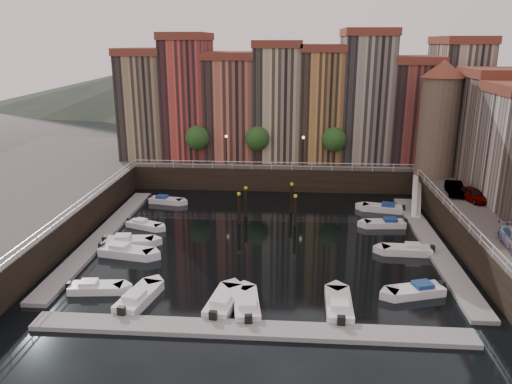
# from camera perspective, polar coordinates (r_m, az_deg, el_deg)

# --- Properties ---
(ground) EXTENTS (200.00, 200.00, 0.00)m
(ground) POSITION_cam_1_polar(r_m,az_deg,el_deg) (50.14, 0.97, -5.22)
(ground) COLOR black
(ground) RESTS_ON ground
(quay_far) EXTENTS (80.00, 20.00, 3.00)m
(quay_far) POSITION_cam_1_polar(r_m,az_deg,el_deg) (74.49, 2.13, 3.37)
(quay_far) COLOR black
(quay_far) RESTS_ON ground
(dock_left) EXTENTS (2.00, 28.00, 0.35)m
(dock_left) POSITION_cam_1_polar(r_m,az_deg,el_deg) (52.56, -17.08, -4.74)
(dock_left) COLOR gray
(dock_left) RESTS_ON ground
(dock_right) EXTENTS (2.00, 28.00, 0.35)m
(dock_right) POSITION_cam_1_polar(r_m,az_deg,el_deg) (50.94, 19.51, -5.67)
(dock_right) COLOR gray
(dock_right) RESTS_ON ground
(dock_near) EXTENTS (30.00, 2.00, 0.35)m
(dock_near) POSITION_cam_1_polar(r_m,az_deg,el_deg) (34.91, -0.69, -15.45)
(dock_near) COLOR gray
(dock_near) RESTS_ON ground
(mountains) EXTENTS (145.00, 100.00, 18.00)m
(mountains) POSITION_cam_1_polar(r_m,az_deg,el_deg) (156.79, 4.00, 12.79)
(mountains) COLOR #2D382D
(mountains) RESTS_ON ground
(far_terrace) EXTENTS (48.70, 10.30, 17.50)m
(far_terrace) POSITION_cam_1_polar(r_m,az_deg,el_deg) (70.35, 4.87, 10.34)
(far_terrace) COLOR #947F5E
(far_terrace) RESTS_ON quay_far
(corner_tower) EXTENTS (5.20, 5.20, 13.80)m
(corner_tower) POSITION_cam_1_polar(r_m,az_deg,el_deg) (63.93, 20.20, 8.05)
(corner_tower) COLOR #6B5B4C
(corner_tower) RESTS_ON quay_right
(promenade_trees) EXTENTS (21.20, 3.20, 5.20)m
(promenade_trees) POSITION_cam_1_polar(r_m,az_deg,el_deg) (65.87, 0.75, 6.12)
(promenade_trees) COLOR black
(promenade_trees) RESTS_ON quay_far
(street_lamps) EXTENTS (10.36, 0.36, 4.18)m
(street_lamps) POSITION_cam_1_polar(r_m,az_deg,el_deg) (65.01, 0.99, 5.35)
(street_lamps) COLOR black
(street_lamps) RESTS_ON quay_far
(railings) EXTENTS (36.08, 34.04, 0.52)m
(railings) POSITION_cam_1_polar(r_m,az_deg,el_deg) (53.51, 1.29, 0.50)
(railings) COLOR white
(railings) RESTS_ON ground
(gangway) EXTENTS (2.78, 8.32, 3.73)m
(gangway) POSITION_cam_1_polar(r_m,az_deg,el_deg) (60.65, 17.89, -0.20)
(gangway) COLOR white
(gangway) RESTS_ON ground
(mooring_pilings) EXTENTS (6.37, 4.88, 3.78)m
(mooring_pilings) POSITION_cam_1_polar(r_m,az_deg,el_deg) (54.60, 1.37, -1.51)
(mooring_pilings) COLOR black
(mooring_pilings) RESTS_ON ground
(boat_left_0) EXTENTS (4.42, 1.97, 1.00)m
(boat_left_0) POSITION_cam_1_polar(r_m,az_deg,el_deg) (41.73, -17.94, -10.35)
(boat_left_0) COLOR silver
(boat_left_0) RESTS_ON ground
(boat_left_1) EXTENTS (5.34, 2.77, 1.20)m
(boat_left_1) POSITION_cam_1_polar(r_m,az_deg,el_deg) (47.45, -14.70, -6.60)
(boat_left_1) COLOR silver
(boat_left_1) RESTS_ON ground
(boat_left_2) EXTENTS (4.93, 2.21, 1.11)m
(boat_left_2) POSITION_cam_1_polar(r_m,az_deg,el_deg) (49.80, -14.40, -5.47)
(boat_left_2) COLOR silver
(boat_left_2) RESTS_ON ground
(boat_left_3) EXTENTS (4.18, 2.77, 0.94)m
(boat_left_3) POSITION_cam_1_polar(r_m,az_deg,el_deg) (53.95, -12.71, -3.67)
(boat_left_3) COLOR silver
(boat_left_3) RESTS_ON ground
(boat_left_4) EXTENTS (4.37, 2.28, 0.98)m
(boat_left_4) POSITION_cam_1_polar(r_m,az_deg,el_deg) (61.52, -10.31, -0.95)
(boat_left_4) COLOR silver
(boat_left_4) RESTS_ON ground
(boat_right_0) EXTENTS (4.76, 2.94, 1.07)m
(boat_right_0) POSITION_cam_1_polar(r_m,az_deg,el_deg) (41.18, 17.88, -10.69)
(boat_right_0) COLOR silver
(boat_right_0) RESTS_ON ground
(boat_right_2) EXTENTS (4.72, 1.83, 1.08)m
(boat_right_2) POSITION_cam_1_polar(r_m,az_deg,el_deg) (48.41, 16.96, -6.37)
(boat_right_2) COLOR silver
(boat_right_2) RESTS_ON ground
(boat_right_3) EXTENTS (4.51, 1.92, 1.02)m
(boat_right_3) POSITION_cam_1_polar(r_m,az_deg,el_deg) (54.64, 14.60, -3.51)
(boat_right_3) COLOR silver
(boat_right_3) RESTS_ON ground
(boat_right_4) EXTENTS (4.88, 2.59, 1.09)m
(boat_right_4) POSITION_cam_1_polar(r_m,az_deg,el_deg) (59.50, 14.37, -1.79)
(boat_right_4) COLOR silver
(boat_right_4) RESTS_ON ground
(boat_near_0) EXTENTS (2.77, 5.21, 1.17)m
(boat_near_0) POSITION_cam_1_polar(r_m,az_deg,el_deg) (39.19, -13.31, -11.72)
(boat_near_0) COLOR silver
(boat_near_0) RESTS_ON ground
(boat_near_1) EXTENTS (2.53, 5.14, 1.15)m
(boat_near_1) POSITION_cam_1_polar(r_m,az_deg,el_deg) (37.73, -3.81, -12.46)
(boat_near_1) COLOR silver
(boat_near_1) RESTS_ON ground
(boat_near_2) EXTENTS (2.48, 5.09, 1.14)m
(boat_near_2) POSITION_cam_1_polar(r_m,az_deg,el_deg) (37.29, -1.10, -12.81)
(boat_near_2) COLOR silver
(boat_near_2) RESTS_ON ground
(boat_near_3) EXTENTS (1.98, 5.19, 1.19)m
(boat_near_3) POSITION_cam_1_polar(r_m,az_deg,el_deg) (37.64, 9.44, -12.73)
(boat_near_3) COLOR silver
(boat_near_3) RESTS_ON ground
(car_a) EXTENTS (2.89, 4.35, 1.38)m
(car_a) POSITION_cam_1_polar(r_m,az_deg,el_deg) (55.84, 23.50, -0.33)
(car_a) COLOR gray
(car_a) RESTS_ON quay_right
(car_b) EXTENTS (1.93, 4.30, 1.37)m
(car_b) POSITION_cam_1_polar(r_m,az_deg,el_deg) (57.39, 21.74, 0.31)
(car_b) COLOR gray
(car_b) RESTS_ON quay_right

